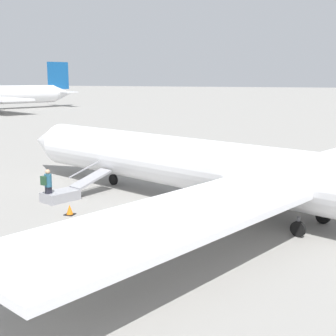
% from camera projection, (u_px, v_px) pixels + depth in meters
% --- Properties ---
extents(ground_plane, '(600.00, 600.00, 0.00)m').
position_uv_depth(ground_plane, '(251.00, 216.00, 21.32)').
color(ground_plane, gray).
extents(airplane_main, '(33.73, 26.63, 6.73)m').
position_uv_depth(airplane_main, '(272.00, 176.00, 20.28)').
color(airplane_main, white).
rests_on(airplane_main, ground).
extents(boarding_stairs, '(2.39, 4.11, 1.68)m').
position_uv_depth(boarding_stairs, '(67.00, 192.00, 24.22)').
color(boarding_stairs, '#99999E').
rests_on(boarding_stairs, ground).
extents(passenger, '(0.44, 0.57, 1.74)m').
position_uv_depth(passenger, '(48.00, 184.00, 23.29)').
color(passenger, '#23232D').
rests_on(passenger, ground).
extents(traffic_cone_near_stairs, '(0.43, 0.43, 0.48)m').
position_uv_depth(traffic_cone_near_stairs, '(70.00, 210.00, 21.49)').
color(traffic_cone_near_stairs, black).
rests_on(traffic_cone_near_stairs, ground).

